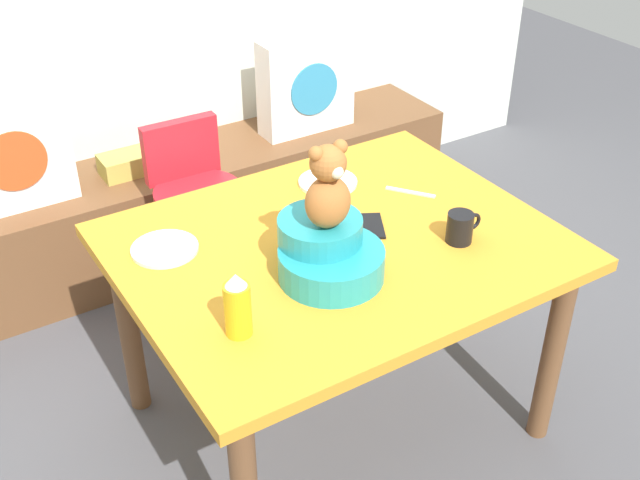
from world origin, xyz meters
The scene contains 15 objects.
ground_plane centered at (0.00, 0.00, 0.00)m, with size 8.00×8.00×0.00m, color #4C4C51.
window_bench centered at (0.00, 1.27, 0.23)m, with size 2.60×0.44×0.46m, color brown.
pillow_floral_left centered at (-0.68, 1.24, 0.68)m, with size 0.44×0.15×0.44m.
pillow_floral_right centered at (0.64, 1.24, 0.68)m, with size 0.44×0.15×0.44m.
book_stack centered at (-0.24, 1.27, 0.50)m, with size 0.20×0.14×0.09m, color #B4A948.
dining_table centered at (0.00, 0.00, 0.64)m, with size 1.29×1.03×0.74m.
highchair centered at (-0.10, 0.83, 0.52)m, with size 0.34×0.45×0.79m.
infant_seat_teal centered at (-0.11, -0.12, 0.81)m, with size 0.30×0.33×0.16m.
teddy_bear centered at (-0.11, -0.12, 1.02)m, with size 0.13×0.12×0.25m.
ketchup_bottle centered at (-0.45, -0.23, 0.83)m, with size 0.07×0.07×0.18m.
coffee_mug centered at (0.31, -0.19, 0.79)m, with size 0.12×0.08×0.09m.
dinner_plate_near centered at (0.17, 0.32, 0.75)m, with size 0.20×0.20×0.01m, color white.
dinner_plate_far centered at (-0.46, 0.23, 0.75)m, with size 0.20×0.20×0.01m, color white.
cell_phone centered at (0.13, 0.01, 0.74)m, with size 0.07×0.14×0.01m, color black.
table_fork centered at (0.37, 0.12, 0.74)m, with size 0.02×0.17×0.01m, color silver.
Camera 1 is at (-1.10, -1.67, 2.05)m, focal length 44.56 mm.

